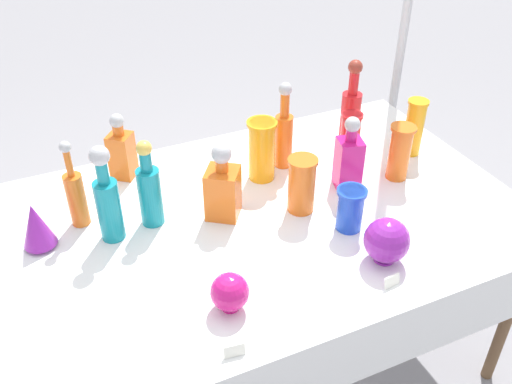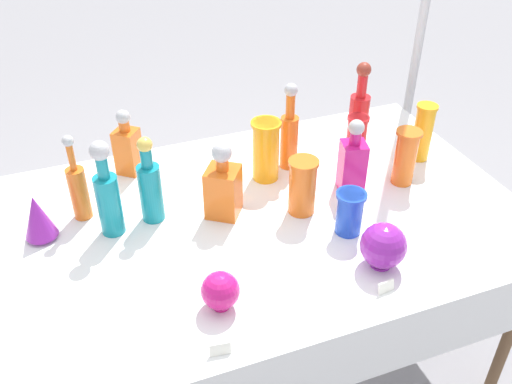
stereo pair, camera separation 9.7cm
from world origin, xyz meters
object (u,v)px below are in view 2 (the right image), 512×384
object	(u,v)px
slender_vase_5	(350,211)
canopy_pole	(423,19)
square_decanter_0	(127,147)
square_decanter_1	(353,162)
round_bowl_1	(383,246)
tall_bottle_0	(150,187)
slender_vase_1	(423,131)
tall_bottle_2	(78,188)
tall_bottle_4	(289,134)
tall_bottle_1	(108,195)
round_bowl_0	(220,291)
slender_vase_4	(266,149)
fluted_vase_0	(38,217)
slender_vase_0	(356,141)
slender_vase_3	(302,185)
slender_vase_2	(406,156)
square_decanter_2	(223,186)
tall_bottle_3	(359,115)
cardboard_box_behind_left	(252,185)

from	to	relation	value
slender_vase_5	canopy_pole	xyz separation A→B (m)	(0.86, 0.92, 0.24)
square_decanter_0	canopy_pole	distance (m)	1.52
square_decanter_1	round_bowl_1	size ratio (longest dim) A/B	1.90
tall_bottle_0	canopy_pole	world-z (taller)	canopy_pole
square_decanter_0	slender_vase_1	xyz separation A→B (m)	(1.10, -0.31, 0.01)
tall_bottle_2	tall_bottle_4	distance (m)	0.79
tall_bottle_1	round_bowl_0	xyz separation A→B (m)	(0.23, -0.45, -0.09)
tall_bottle_0	slender_vase_4	size ratio (longest dim) A/B	1.33
slender_vase_1	fluted_vase_0	xyz separation A→B (m)	(-1.44, 0.02, -0.04)
tall_bottle_4	slender_vase_0	bearing A→B (deg)	-23.41
slender_vase_1	slender_vase_3	size ratio (longest dim) A/B	1.13
slender_vase_2	round_bowl_0	bearing A→B (deg)	-156.49
square_decanter_2	canopy_pole	xyz separation A→B (m)	(1.22, 0.68, 0.21)
slender_vase_5	tall_bottle_1	bearing A→B (deg)	159.17
fluted_vase_0	tall_bottle_4	bearing A→B (deg)	7.08
tall_bottle_1	canopy_pole	size ratio (longest dim) A/B	0.13
slender_vase_5	square_decanter_0	bearing A→B (deg)	134.38
tall_bottle_3	tall_bottle_0	bearing A→B (deg)	-169.45
tall_bottle_2	slender_vase_3	world-z (taller)	tall_bottle_2
tall_bottle_0	canopy_pole	bearing A→B (deg)	23.19
slender_vase_0	slender_vase_3	xyz separation A→B (m)	(-0.31, -0.18, -0.01)
slender_vase_1	canopy_pole	world-z (taller)	canopy_pole
tall_bottle_0	tall_bottle_1	xyz separation A→B (m)	(-0.14, -0.02, 0.02)
round_bowl_0	slender_vase_0	bearing A→B (deg)	36.09
square_decanter_1	round_bowl_1	world-z (taller)	square_decanter_1
slender_vase_4	square_decanter_0	bearing A→B (deg)	154.44
tall_bottle_3	square_decanter_2	size ratio (longest dim) A/B	1.34
slender_vase_0	fluted_vase_0	world-z (taller)	slender_vase_0
slender_vase_4	tall_bottle_0	bearing A→B (deg)	-168.01
slender_vase_1	square_decanter_1	bearing A→B (deg)	-165.13
slender_vase_3	fluted_vase_0	xyz separation A→B (m)	(-0.86, 0.17, -0.02)
cardboard_box_behind_left	canopy_pole	distance (m)	1.22
cardboard_box_behind_left	slender_vase_2	bearing A→B (deg)	-76.39
tall_bottle_0	slender_vase_4	bearing A→B (deg)	11.99
tall_bottle_2	slender_vase_5	distance (m)	0.91
tall_bottle_3	slender_vase_2	bearing A→B (deg)	-80.80
slender_vase_1	round_bowl_1	size ratio (longest dim) A/B	1.55
square_decanter_1	slender_vase_1	xyz separation A→B (m)	(0.36, 0.10, 0.00)
tall_bottle_1	tall_bottle_2	distance (m)	0.15
slender_vase_2	slender_vase_3	xyz separation A→B (m)	(-0.43, -0.03, -0.01)
cardboard_box_behind_left	canopy_pole	xyz separation A→B (m)	(0.77, -0.24, 0.91)
tall_bottle_4	square_decanter_2	distance (m)	0.39
tall_bottle_3	round_bowl_1	distance (m)	0.71
tall_bottle_4	fluted_vase_0	world-z (taller)	tall_bottle_4
square_decanter_0	square_decanter_1	world-z (taller)	square_decanter_1
slender_vase_2	tall_bottle_3	bearing A→B (deg)	99.20
square_decanter_2	cardboard_box_behind_left	distance (m)	1.24
tall_bottle_0	square_decanter_1	size ratio (longest dim) A/B	1.11
tall_bottle_4	round_bowl_0	world-z (taller)	tall_bottle_4
square_decanter_1	slender_vase_2	size ratio (longest dim) A/B	1.32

